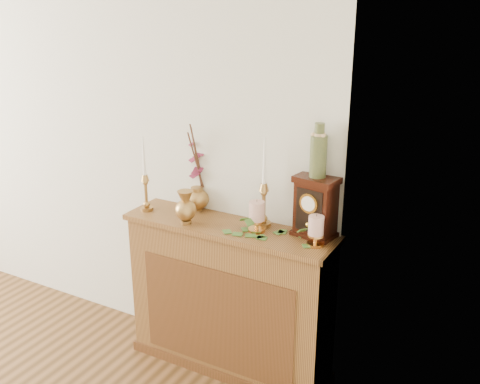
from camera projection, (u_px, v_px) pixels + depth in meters
The scene contains 10 objects.
console_shelf at pixel (229, 302), 3.29m from camera, with size 1.24×0.34×0.93m.
candlestick_left at pixel (146, 187), 3.29m from camera, with size 0.07×0.07×0.45m.
candlestick_center at pixel (264, 198), 3.06m from camera, with size 0.08×0.08×0.51m.
bud_vase at pixel (186, 208), 3.11m from camera, with size 0.12×0.12×0.19m.
ginger_jar at pixel (198, 170), 3.30m from camera, with size 0.22×0.23×0.53m.
pillar_candle_left at pixel (257, 215), 3.01m from camera, with size 0.09×0.09×0.18m.
pillar_candle_right at pixel (316, 229), 2.84m from camera, with size 0.09×0.09×0.17m.
ivy_garland at pixel (267, 232), 3.00m from camera, with size 0.42×0.22×0.09m.
mantel_clock at pixel (315, 207), 2.94m from camera, with size 0.24×0.19×0.33m.
ceramic_vase at pixel (318, 153), 2.84m from camera, with size 0.09×0.09×0.28m.
Camera 1 is at (2.84, -0.39, 2.16)m, focal length 42.00 mm.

